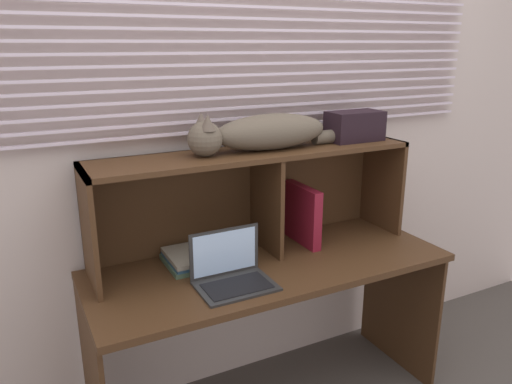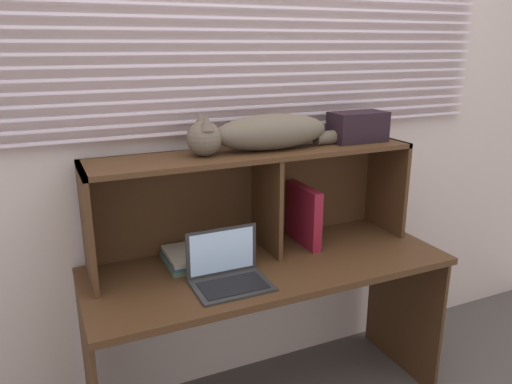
{
  "view_description": "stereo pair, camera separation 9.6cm",
  "coord_description": "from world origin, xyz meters",
  "px_view_note": "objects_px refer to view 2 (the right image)",
  "views": [
    {
      "loc": [
        -0.95,
        -1.52,
        1.67
      ],
      "look_at": [
        0.0,
        0.35,
        1.03
      ],
      "focal_mm": 34.54,
      "sensor_mm": 36.0,
      "label": 1
    },
    {
      "loc": [
        -0.87,
        -1.56,
        1.67
      ],
      "look_at": [
        0.0,
        0.35,
        1.03
      ],
      "focal_mm": 34.54,
      "sensor_mm": 36.0,
      "label": 2
    }
  ],
  "objects_px": {
    "laptop": "(228,273)",
    "book_stack": "(185,258)",
    "binder_upright": "(303,215)",
    "storage_box": "(358,127)",
    "cat": "(264,133)"
  },
  "relations": [
    {
      "from": "laptop",
      "to": "binder_upright",
      "type": "distance_m",
      "value": 0.54
    },
    {
      "from": "laptop",
      "to": "binder_upright",
      "type": "bearing_deg",
      "value": 26.57
    },
    {
      "from": "book_stack",
      "to": "cat",
      "type": "bearing_deg",
      "value": -0.87
    },
    {
      "from": "storage_box",
      "to": "binder_upright",
      "type": "bearing_deg",
      "value": 180.0
    },
    {
      "from": "laptop",
      "to": "book_stack",
      "type": "xyz_separation_m",
      "value": [
        -0.1,
        0.24,
        -0.02
      ]
    },
    {
      "from": "cat",
      "to": "book_stack",
      "type": "height_order",
      "value": "cat"
    },
    {
      "from": "cat",
      "to": "laptop",
      "type": "distance_m",
      "value": 0.62
    },
    {
      "from": "binder_upright",
      "to": "storage_box",
      "type": "height_order",
      "value": "storage_box"
    },
    {
      "from": "book_stack",
      "to": "binder_upright",
      "type": "bearing_deg",
      "value": -0.56
    },
    {
      "from": "binder_upright",
      "to": "book_stack",
      "type": "xyz_separation_m",
      "value": [
        -0.58,
        0.01,
        -0.11
      ]
    },
    {
      "from": "cat",
      "to": "binder_upright",
      "type": "height_order",
      "value": "cat"
    },
    {
      "from": "laptop",
      "to": "book_stack",
      "type": "distance_m",
      "value": 0.27
    },
    {
      "from": "binder_upright",
      "to": "cat",
      "type": "bearing_deg",
      "value": 180.0
    },
    {
      "from": "cat",
      "to": "binder_upright",
      "type": "xyz_separation_m",
      "value": [
        0.21,
        -0.0,
        -0.41
      ]
    },
    {
      "from": "cat",
      "to": "storage_box",
      "type": "height_order",
      "value": "cat"
    }
  ]
}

